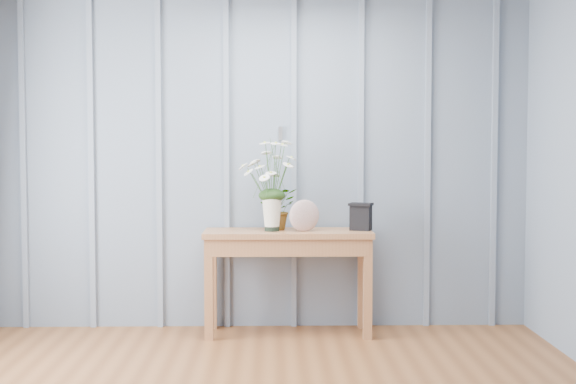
{
  "coord_description": "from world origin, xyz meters",
  "views": [
    {
      "loc": [
        0.09,
        -3.72,
        1.37
      ],
      "look_at": [
        0.2,
        1.94,
        1.03
      ],
      "focal_mm": 50.0,
      "sensor_mm": 36.0,
      "label": 1
    }
  ],
  "objects_px": {
    "felt_disc_vessel": "(304,216)",
    "carved_box": "(361,216)",
    "sideboard": "(288,246)",
    "daisy_vase": "(272,173)"
  },
  "relations": [
    {
      "from": "carved_box",
      "to": "daisy_vase",
      "type": "bearing_deg",
      "value": -176.78
    },
    {
      "from": "daisy_vase",
      "to": "felt_disc_vessel",
      "type": "distance_m",
      "value": 0.38
    },
    {
      "from": "felt_disc_vessel",
      "to": "carved_box",
      "type": "distance_m",
      "value": 0.41
    },
    {
      "from": "sideboard",
      "to": "carved_box",
      "type": "height_order",
      "value": "carved_box"
    },
    {
      "from": "daisy_vase",
      "to": "carved_box",
      "type": "bearing_deg",
      "value": 3.22
    },
    {
      "from": "sideboard",
      "to": "felt_disc_vessel",
      "type": "distance_m",
      "value": 0.26
    },
    {
      "from": "daisy_vase",
      "to": "carved_box",
      "type": "relative_size",
      "value": 3.34
    },
    {
      "from": "felt_disc_vessel",
      "to": "carved_box",
      "type": "height_order",
      "value": "felt_disc_vessel"
    },
    {
      "from": "felt_disc_vessel",
      "to": "carved_box",
      "type": "bearing_deg",
      "value": -9.35
    },
    {
      "from": "carved_box",
      "to": "felt_disc_vessel",
      "type": "bearing_deg",
      "value": -171.27
    }
  ]
}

